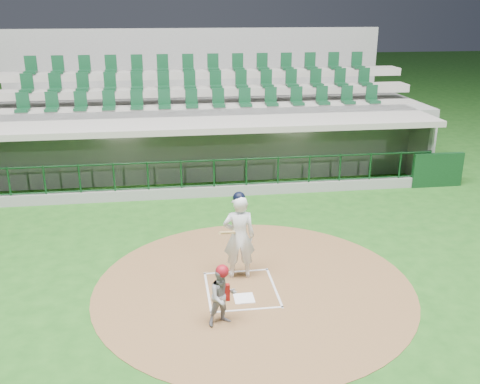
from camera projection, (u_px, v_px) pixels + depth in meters
name	position (u px, v px, depth m)	size (l,w,h in m)	color
ground	(239.00, 283.00, 12.23)	(120.00, 120.00, 0.00)	#1B4E16
dirt_circle	(254.00, 287.00, 12.08)	(7.20, 7.20, 0.01)	brown
home_plate	(244.00, 298.00, 11.57)	(0.43, 0.43, 0.02)	white
batter_box_chalk	(241.00, 289.00, 11.94)	(1.55, 1.80, 0.01)	white
dugout_structure	(211.00, 154.00, 19.24)	(16.40, 3.70, 3.00)	slate
seating_deck	(202.00, 123.00, 21.94)	(17.00, 6.72, 5.15)	gray
batter	(239.00, 236.00, 12.19)	(0.92, 0.90, 2.10)	white
catcher	(222.00, 295.00, 10.48)	(0.70, 0.62, 1.29)	gray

